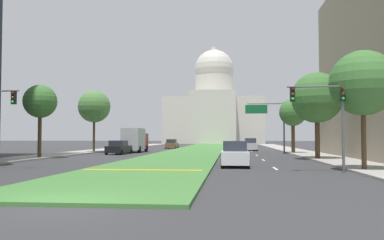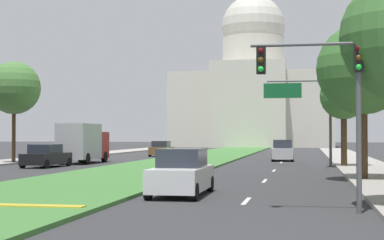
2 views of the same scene
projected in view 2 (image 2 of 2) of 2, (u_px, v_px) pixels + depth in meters
name	position (u px, v px, depth m)	size (l,w,h in m)	color
ground_plane	(207.00, 157.00, 64.03)	(260.00, 260.00, 0.00)	#333335
grass_median	(197.00, 159.00, 58.44)	(7.81, 102.45, 0.14)	#427A38
lane_dashes_right	(278.00, 166.00, 46.19)	(0.16, 53.42, 0.01)	silver
sidewalk_left	(30.00, 160.00, 55.41)	(4.00, 102.45, 0.15)	#9E9991
sidewalk_right	(357.00, 162.00, 50.27)	(4.00, 102.45, 0.15)	#9E9991
capitol_building	(253.00, 92.00, 119.45)	(30.04, 22.82, 30.21)	beige
traffic_light_near_right	(329.00, 86.00, 18.56)	(3.34, 0.35, 5.20)	#515456
overhead_guide_sign	(306.00, 104.00, 45.84)	(4.97, 0.20, 6.50)	#515456
street_tree_right_mid	(363.00, 69.00, 31.04)	(4.60, 4.60, 7.92)	#4C3823
street_tree_left_far	(14.00, 88.00, 49.12)	(4.18, 4.18, 8.12)	#4C3823
street_tree_right_far	(344.00, 97.00, 43.70)	(3.33, 3.33, 6.73)	#4C3823
sedan_lead_stopped	(182.00, 174.00, 23.85)	(1.93, 4.63, 1.79)	silver
sedan_midblock	(46.00, 156.00, 44.36)	(2.21, 4.61, 1.65)	black
sedan_distant	(282.00, 151.00, 55.04)	(2.04, 4.46, 1.87)	#BCBCC1
sedan_far_horizon	(161.00, 149.00, 66.74)	(2.01, 4.42, 1.65)	brown
box_truck_delivery	(83.00, 143.00, 50.34)	(2.40, 6.40, 3.20)	maroon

